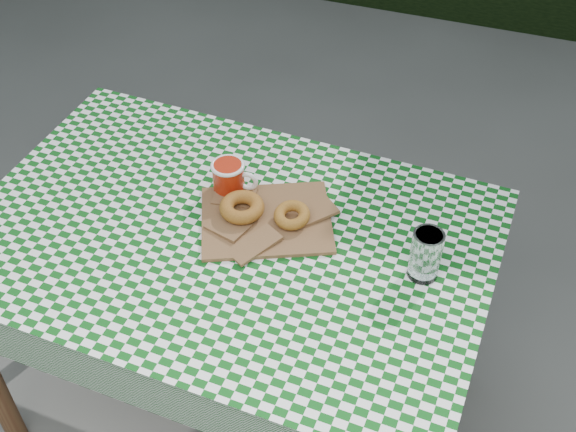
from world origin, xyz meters
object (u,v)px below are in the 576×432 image
object	(u,v)px
table	(234,329)
drinking_glass	(426,255)
paper_bag	(266,219)
coffee_mug	(229,178)

from	to	relation	value
table	drinking_glass	bearing A→B (deg)	6.36
table	paper_bag	size ratio (longest dim) A/B	3.95
paper_bag	coffee_mug	distance (m)	0.16
coffee_mug	drinking_glass	size ratio (longest dim) A/B	1.25
table	paper_bag	bearing A→B (deg)	47.35
coffee_mug	paper_bag	bearing A→B (deg)	-35.24
coffee_mug	drinking_glass	xyz separation A→B (m)	(0.54, -0.12, 0.02)
paper_bag	table	bearing A→B (deg)	-135.34
paper_bag	drinking_glass	bearing A→B (deg)	-6.32
table	coffee_mug	world-z (taller)	coffee_mug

